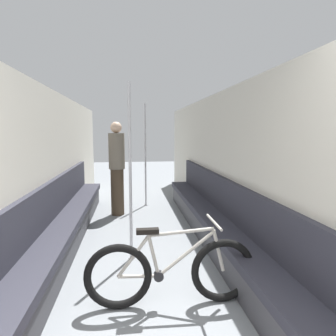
{
  "coord_description": "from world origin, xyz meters",
  "views": [
    {
      "loc": [
        -0.13,
        -0.79,
        1.59
      ],
      "look_at": [
        0.43,
        3.61,
        1.05
      ],
      "focal_mm": 32.0,
      "sensor_mm": 36.0,
      "label": 1
    }
  ],
  "objects": [
    {
      "name": "bicycle",
      "position": [
        0.22,
        1.77,
        0.32
      ],
      "size": [
        1.57,
        0.46,
        0.78
      ],
      "rotation": [
        0.0,
        0.0,
        0.14
      ],
      "color": "black",
      "rests_on": "ground"
    },
    {
      "name": "wall_left",
      "position": [
        -1.27,
        3.38,
        1.09
      ],
      "size": [
        0.1,
        9.96,
        2.19
      ],
      "primitive_type": "cube",
      "color": "beige",
      "rests_on": "ground"
    },
    {
      "name": "grab_pole_far",
      "position": [
        0.19,
        5.57,
        1.06
      ],
      "size": [
        0.08,
        0.08,
        2.17
      ],
      "color": "gray",
      "rests_on": "ground"
    },
    {
      "name": "passenger_standing",
      "position": [
        -0.39,
        4.91,
        0.92
      ],
      "size": [
        0.3,
        0.3,
        1.77
      ],
      "rotation": [
        0.0,
        0.0,
        1.38
      ],
      "color": "#473828",
      "rests_on": "ground"
    },
    {
      "name": "bench_seat_row_left",
      "position": [
        -1.05,
        3.25,
        0.3
      ],
      "size": [
        0.41,
        5.5,
        0.93
      ],
      "color": "#3D3D42",
      "rests_on": "ground"
    },
    {
      "name": "grab_pole_near",
      "position": [
        -0.14,
        2.84,
        1.06
      ],
      "size": [
        0.08,
        0.08,
        2.17
      ],
      "color": "gray",
      "rests_on": "ground"
    },
    {
      "name": "wall_right",
      "position": [
        1.27,
        3.38,
        1.09
      ],
      "size": [
        0.1,
        9.96,
        2.19
      ],
      "primitive_type": "cube",
      "color": "beige",
      "rests_on": "ground"
    },
    {
      "name": "bench_seat_row_right",
      "position": [
        1.05,
        3.25,
        0.3
      ],
      "size": [
        0.41,
        5.5,
        0.93
      ],
      "color": "#3D3D42",
      "rests_on": "ground"
    }
  ]
}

